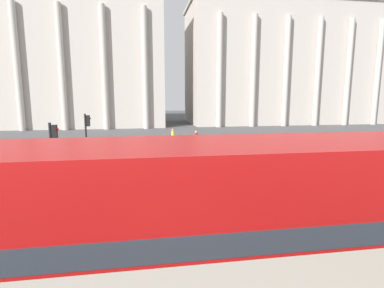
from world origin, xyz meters
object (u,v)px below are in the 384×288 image
plaza_building_left (73,61)px  plaza_building_right (282,66)px  pedestrian_red (196,139)px  pedestrian_yellow (173,136)px  double_decker_bus (210,228)px  pedestrian_olive (108,154)px  traffic_light_mid (87,135)px  traffic_light_near (54,154)px

plaza_building_left → plaza_building_right: (37.57, 0.47, -0.16)m
pedestrian_red → pedestrian_yellow: pedestrian_red is taller
plaza_building_left → pedestrian_red: size_ratio=16.76×
plaza_building_right → pedestrian_red: (-21.25, -27.40, -9.60)m
double_decker_bus → pedestrian_olive: 15.65m
plaza_building_right → pedestrian_olive: 45.39m
pedestrian_red → plaza_building_right: bearing=-18.7°
pedestrian_red → pedestrian_olive: 9.82m
plaza_building_right → pedestrian_olive: bearing=-130.1°
pedestrian_yellow → traffic_light_mid: bearing=-164.5°
pedestrian_olive → pedestrian_red: bearing=-88.0°
pedestrian_yellow → plaza_building_right: bearing=4.5°
plaza_building_left → pedestrian_yellow: plaza_building_left is taller
traffic_light_near → pedestrian_red: size_ratio=2.16×
traffic_light_near → pedestrian_red: traffic_light_near is taller
plaza_building_right → pedestrian_red: plaza_building_right is taller
plaza_building_right → pedestrian_olive: plaza_building_right is taller
double_decker_bus → pedestrian_red: double_decker_bus is taller
pedestrian_red → double_decker_bus: bearing=-170.1°
pedestrian_red → pedestrian_yellow: (-1.92, 2.74, -0.06)m
plaza_building_right → pedestrian_yellow: plaza_building_right is taller
double_decker_bus → plaza_building_left: plaza_building_left is taller
traffic_light_near → pedestrian_yellow: 18.03m
pedestrian_red → traffic_light_mid: bearing=151.0°
traffic_light_mid → pedestrian_red: bearing=41.9°
double_decker_bus → traffic_light_near: double_decker_bus is taller
double_decker_bus → pedestrian_yellow: bearing=86.0°
traffic_light_near → pedestrian_olive: traffic_light_near is taller
plaza_building_right → pedestrian_red: bearing=-127.8°
traffic_light_mid → pedestrian_red: traffic_light_mid is taller
traffic_light_mid → pedestrian_olive: traffic_light_mid is taller
double_decker_bus → pedestrian_olive: bearing=104.0°
pedestrian_olive → traffic_light_mid: bearing=93.7°
double_decker_bus → plaza_building_right: (24.73, 49.05, 8.35)m
traffic_light_near → pedestrian_olive: size_ratio=2.15×
plaza_building_right → pedestrian_yellow: bearing=-133.2°
traffic_light_mid → plaza_building_right: bearing=49.7°
traffic_light_near → traffic_light_mid: bearing=87.4°
double_decker_bus → pedestrian_yellow: 24.48m
double_decker_bus → traffic_light_mid: bearing=109.0°
plaza_building_right → traffic_light_mid: (-29.67, -34.96, -8.09)m
double_decker_bus → pedestrian_red: 21.96m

